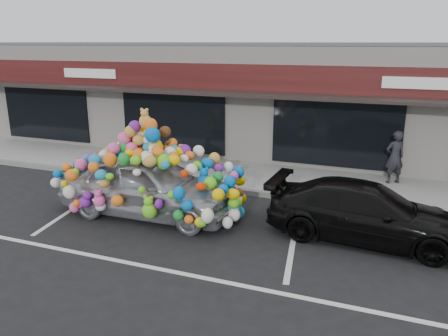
% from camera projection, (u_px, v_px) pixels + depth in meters
% --- Properties ---
extents(ground, '(90.00, 90.00, 0.00)m').
position_uv_depth(ground, '(182.00, 222.00, 10.94)').
color(ground, black).
rests_on(ground, ground).
extents(shop_building, '(24.00, 7.20, 4.31)m').
position_uv_depth(shop_building, '(271.00, 97.00, 17.91)').
color(shop_building, silver).
rests_on(shop_building, ground).
extents(sidewalk, '(26.00, 3.00, 0.15)m').
position_uv_depth(sidewalk, '(235.00, 175.00, 14.51)').
color(sidewalk, gray).
rests_on(sidewalk, ground).
extents(kerb, '(26.00, 0.18, 0.16)m').
position_uv_depth(kerb, '(218.00, 189.00, 13.16)').
color(kerb, slate).
rests_on(kerb, ground).
extents(parking_stripe_left, '(0.73, 4.37, 0.01)m').
position_uv_depth(parking_stripe_left, '(82.00, 203.00, 12.20)').
color(parking_stripe_left, silver).
rests_on(parking_stripe_left, ground).
extents(parking_stripe_mid, '(0.73, 4.37, 0.01)m').
position_uv_depth(parking_stripe_mid, '(294.00, 235.00, 10.16)').
color(parking_stripe_mid, silver).
rests_on(parking_stripe_mid, ground).
extents(lane_line, '(14.00, 0.12, 0.01)m').
position_uv_depth(lane_line, '(224.00, 282.00, 8.19)').
color(lane_line, silver).
rests_on(lane_line, ground).
extents(toy_car, '(3.35, 4.96, 2.89)m').
position_uv_depth(toy_car, '(148.00, 178.00, 11.16)').
color(toy_car, '#B2B5BD').
rests_on(toy_car, ground).
extents(black_sedan, '(2.07, 4.55, 1.29)m').
position_uv_depth(black_sedan, '(367.00, 212.00, 9.83)').
color(black_sedan, black).
rests_on(black_sedan, ground).
extents(pedestrian_a, '(0.71, 0.64, 1.64)m').
position_uv_depth(pedestrian_a, '(395.00, 157.00, 13.24)').
color(pedestrian_a, black).
rests_on(pedestrian_a, sidewalk).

